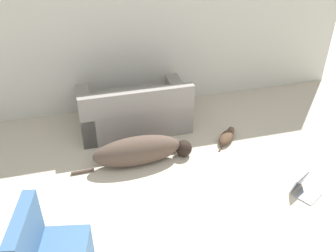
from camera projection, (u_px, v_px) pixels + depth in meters
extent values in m
cube|color=beige|center=(145.00, 26.00, 5.81)|extent=(6.93, 0.06, 2.70)
cube|color=gray|center=(134.00, 113.00, 5.79)|extent=(1.64, 0.92, 0.45)
cube|color=gray|center=(138.00, 102.00, 5.24)|extent=(1.64, 0.14, 0.35)
cube|color=gray|center=(178.00, 103.00, 5.91)|extent=(0.20, 0.92, 0.59)
cube|color=gray|center=(86.00, 115.00, 5.59)|extent=(0.20, 0.92, 0.59)
ellipsoid|color=#4C3D33|center=(137.00, 151.00, 4.99)|extent=(1.19, 0.39, 0.41)
sphere|color=black|center=(184.00, 148.00, 5.19)|extent=(0.24, 0.24, 0.23)
cylinder|color=#4C3D33|center=(83.00, 172.00, 4.91)|extent=(0.30, 0.05, 0.04)
ellipsoid|color=#473323|center=(226.00, 137.00, 5.51)|extent=(0.41, 0.42, 0.13)
sphere|color=brown|center=(231.00, 130.00, 5.69)|extent=(0.15, 0.15, 0.11)
cylinder|color=#473323|center=(220.00, 149.00, 5.34)|extent=(0.08, 0.09, 0.02)
cube|color=gray|center=(308.00, 195.00, 4.56)|extent=(0.37, 0.34, 0.02)
cube|color=gray|center=(299.00, 182.00, 4.58)|extent=(0.29, 0.21, 0.22)
cube|color=#23334C|center=(300.00, 182.00, 4.58)|extent=(0.26, 0.18, 0.20)
cube|color=#385B84|center=(25.00, 237.00, 3.19)|extent=(0.25, 0.68, 0.47)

